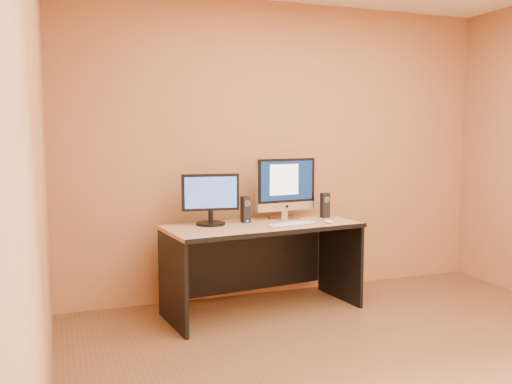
# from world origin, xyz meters

# --- Properties ---
(floor) EXTENTS (4.00, 4.00, 0.00)m
(floor) POSITION_xyz_m (0.00, 0.00, 0.00)
(floor) COLOR brown
(floor) RESTS_ON ground
(walls) EXTENTS (4.00, 4.00, 2.60)m
(walls) POSITION_xyz_m (0.00, 0.00, 1.30)
(walls) COLOR #A46D42
(walls) RESTS_ON ground
(desk) EXTENTS (1.63, 0.86, 0.72)m
(desk) POSITION_xyz_m (-0.39, 1.51, 0.36)
(desk) COLOR tan
(desk) RESTS_ON ground
(imac) EXTENTS (0.57, 0.26, 0.53)m
(imac) POSITION_xyz_m (-0.10, 1.67, 0.99)
(imac) COLOR #BABABF
(imac) RESTS_ON desk
(second_monitor) EXTENTS (0.49, 0.29, 0.41)m
(second_monitor) POSITION_xyz_m (-0.79, 1.63, 0.92)
(second_monitor) COLOR black
(second_monitor) RESTS_ON desk
(speaker_left) EXTENTS (0.07, 0.08, 0.21)m
(speaker_left) POSITION_xyz_m (-0.48, 1.65, 0.83)
(speaker_left) COLOR black
(speaker_left) RESTS_ON desk
(speaker_right) EXTENTS (0.07, 0.07, 0.21)m
(speaker_right) POSITION_xyz_m (0.25, 1.66, 0.83)
(speaker_right) COLOR black
(speaker_right) RESTS_ON desk
(keyboard) EXTENTS (0.43, 0.20, 0.02)m
(keyboard) POSITION_xyz_m (-0.19, 1.38, 0.73)
(keyboard) COLOR silver
(keyboard) RESTS_ON desk
(mouse) EXTENTS (0.06, 0.10, 0.04)m
(mouse) POSITION_xyz_m (0.13, 1.36, 0.74)
(mouse) COLOR white
(mouse) RESTS_ON desk
(cable_a) EXTENTS (0.06, 0.21, 0.01)m
(cable_a) POSITION_xyz_m (-0.05, 1.76, 0.72)
(cable_a) COLOR black
(cable_a) RESTS_ON desk
(cable_b) EXTENTS (0.05, 0.17, 0.01)m
(cable_b) POSITION_xyz_m (-0.22, 1.79, 0.72)
(cable_b) COLOR black
(cable_b) RESTS_ON desk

